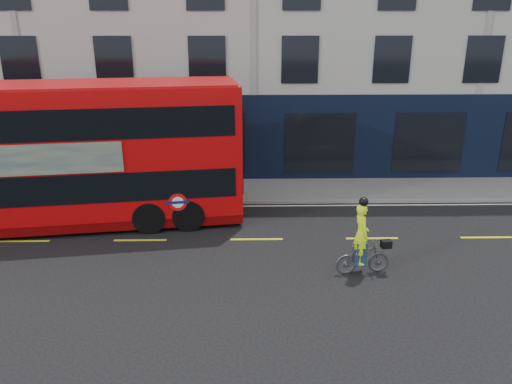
{
  "coord_description": "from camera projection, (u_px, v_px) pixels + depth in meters",
  "views": [
    {
      "loc": [
        -0.32,
        -14.17,
        7.26
      ],
      "look_at": [
        -0.02,
        1.38,
        1.78
      ],
      "focal_mm": 35.0,
      "sensor_mm": 36.0,
      "label": 1
    }
  ],
  "objects": [
    {
      "name": "bus",
      "position": [
        62.0,
        155.0,
        17.66
      ],
      "size": [
        12.95,
        4.55,
        5.12
      ],
      "rotation": [
        0.0,
        0.0,
        0.14
      ],
      "color": "#BB0709",
      "rests_on": "ground"
    },
    {
      "name": "cyclist",
      "position": [
        362.0,
        248.0,
        14.67
      ],
      "size": [
        1.69,
        0.72,
        2.42
      ],
      "rotation": [
        0.0,
        0.0,
        0.12
      ],
      "color": "#484A4D",
      "rests_on": "ground"
    },
    {
      "name": "road_edge_line",
      "position": [
        255.0,
        206.0,
        20.21
      ],
      "size": [
        58.0,
        0.1,
        0.01
      ],
      "primitive_type": "cube",
      "color": "silver",
      "rests_on": "ground"
    },
    {
      "name": "pavement",
      "position": [
        254.0,
        190.0,
        21.89
      ],
      "size": [
        60.0,
        3.0,
        0.12
      ],
      "primitive_type": "cube",
      "color": "slate",
      "rests_on": "ground"
    },
    {
      "name": "lane_dashes",
      "position": [
        257.0,
        239.0,
        17.19
      ],
      "size": [
        58.0,
        0.12,
        0.01
      ],
      "primitive_type": null,
      "color": "yellow",
      "rests_on": "ground"
    },
    {
      "name": "ground",
      "position": [
        258.0,
        259.0,
        15.78
      ],
      "size": [
        120.0,
        120.0,
        0.0
      ],
      "primitive_type": "plane",
      "color": "black",
      "rests_on": "ground"
    },
    {
      "name": "kerb",
      "position": [
        255.0,
        202.0,
        20.47
      ],
      "size": [
        60.0,
        0.12,
        0.13
      ],
      "primitive_type": "cube",
      "color": "gray",
      "rests_on": "ground"
    },
    {
      "name": "building_terrace",
      "position": [
        252.0,
        12.0,
        25.5
      ],
      "size": [
        50.0,
        10.07,
        15.0
      ],
      "color": "#AAA8A1",
      "rests_on": "ground"
    }
  ]
}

